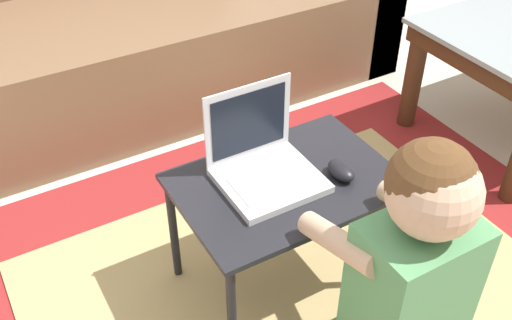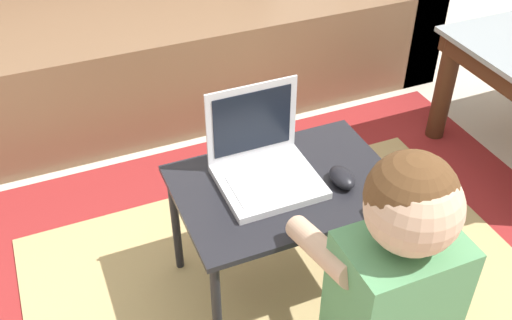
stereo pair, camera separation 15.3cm
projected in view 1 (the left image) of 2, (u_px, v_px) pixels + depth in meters
name	position (u px, v px, depth m)	size (l,w,h in m)	color
ground_plane	(241.00, 290.00, 1.76)	(16.00, 16.00, 0.00)	beige
couch	(120.00, 28.00, 2.49)	(2.28, 0.86, 0.85)	brown
laptop_desk	(286.00, 194.00, 1.58)	(0.57, 0.40, 0.39)	black
laptop	(265.00, 166.00, 1.54)	(0.25, 0.23, 0.24)	silver
computer_mouse	(341.00, 171.00, 1.56)	(0.06, 0.09, 0.04)	black
person_seated	(408.00, 292.00, 1.32)	(0.33, 0.38, 0.75)	#518E5B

